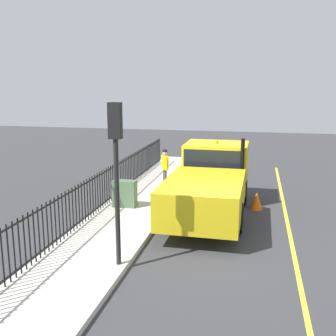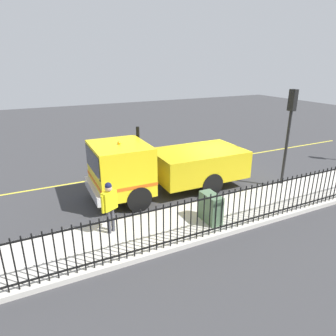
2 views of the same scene
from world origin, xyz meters
name	(u,v)px [view 1 (image 1 of 2)]	position (x,y,z in m)	size (l,w,h in m)	color
ground_plane	(206,243)	(0.00, 0.00, 0.00)	(56.55, 56.55, 0.00)	#38383A
sidewalk_slab	(111,233)	(2.95, 0.00, 0.08)	(2.45, 25.70, 0.15)	beige
lane_marking	(293,250)	(-2.45, 0.00, 0.00)	(0.12, 23.13, 0.01)	yellow
work_truck	(211,178)	(0.21, -3.00, 1.25)	(2.52, 6.61, 2.66)	yellow
worker_standing	(165,164)	(2.53, -5.63, 1.17)	(0.40, 0.57, 1.67)	yellow
iron_fence	(78,206)	(4.03, 0.00, 0.85)	(0.04, 21.88, 1.39)	black
traffic_light_near	(116,152)	(1.94, 2.21, 3.00)	(0.30, 0.21, 4.02)	black
utility_cabinet	(125,194)	(3.33, -2.46, 0.64)	(0.86, 0.43, 0.97)	#4C6B4C
traffic_cone	(257,201)	(-1.41, -3.63, 0.32)	(0.45, 0.45, 0.65)	orange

